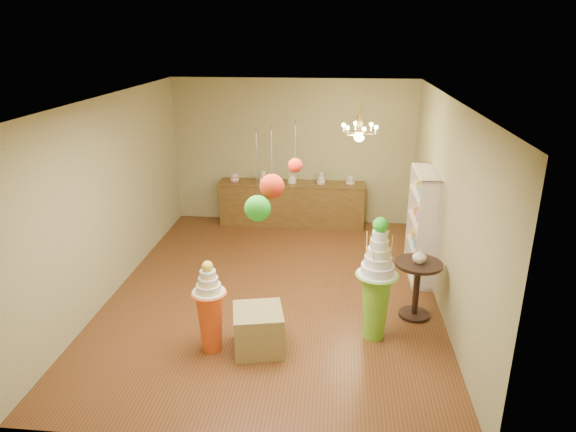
# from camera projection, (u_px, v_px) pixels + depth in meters

# --- Properties ---
(floor) EXTENTS (6.50, 6.50, 0.00)m
(floor) POSITION_uv_depth(u_px,v_px,m) (275.00, 290.00, 8.14)
(floor) COLOR #573017
(floor) RESTS_ON ground
(ceiling) EXTENTS (6.50, 6.50, 0.00)m
(ceiling) POSITION_uv_depth(u_px,v_px,m) (273.00, 98.00, 7.12)
(ceiling) COLOR white
(ceiling) RESTS_ON ground
(wall_back) EXTENTS (5.00, 0.04, 3.00)m
(wall_back) POSITION_uv_depth(u_px,v_px,m) (293.00, 152.00, 10.67)
(wall_back) COLOR #959166
(wall_back) RESTS_ON ground
(wall_front) EXTENTS (5.00, 0.04, 3.00)m
(wall_front) POSITION_uv_depth(u_px,v_px,m) (229.00, 313.00, 4.59)
(wall_front) COLOR #959166
(wall_front) RESTS_ON ground
(wall_left) EXTENTS (0.04, 6.50, 3.00)m
(wall_left) POSITION_uv_depth(u_px,v_px,m) (112.00, 196.00, 7.86)
(wall_left) COLOR #959166
(wall_left) RESTS_ON ground
(wall_right) EXTENTS (0.04, 6.50, 3.00)m
(wall_right) POSITION_uv_depth(u_px,v_px,m) (446.00, 206.00, 7.40)
(wall_right) COLOR #959166
(wall_right) RESTS_ON ground
(pedestal_green) EXTENTS (0.61, 0.61, 1.71)m
(pedestal_green) POSITION_uv_depth(u_px,v_px,m) (376.00, 290.00, 6.67)
(pedestal_green) COLOR #69AE26
(pedestal_green) RESTS_ON floor
(pedestal_orange) EXTENTS (0.46, 0.46, 1.25)m
(pedestal_orange) POSITION_uv_depth(u_px,v_px,m) (210.00, 314.00, 6.46)
(pedestal_orange) COLOR #E04E19
(pedestal_orange) RESTS_ON floor
(burlap_riser) EXTENTS (0.73, 0.73, 0.56)m
(burlap_riser) POSITION_uv_depth(u_px,v_px,m) (258.00, 330.00, 6.55)
(burlap_riser) COLOR olive
(burlap_riser) RESTS_ON floor
(sideboard) EXTENTS (3.04, 0.54, 1.16)m
(sideboard) POSITION_uv_depth(u_px,v_px,m) (292.00, 203.00, 10.76)
(sideboard) COLOR brown
(sideboard) RESTS_ON floor
(shelving_unit) EXTENTS (0.33, 1.20, 1.80)m
(shelving_unit) POSITION_uv_depth(u_px,v_px,m) (422.00, 225.00, 8.36)
(shelving_unit) COLOR beige
(shelving_unit) RESTS_ON floor
(round_table) EXTENTS (0.69, 0.69, 0.85)m
(round_table) POSITION_uv_depth(u_px,v_px,m) (417.00, 282.00, 7.23)
(round_table) COLOR black
(round_table) RESTS_ON floor
(vase) EXTENTS (0.22, 0.22, 0.20)m
(vase) POSITION_uv_depth(u_px,v_px,m) (419.00, 256.00, 7.10)
(vase) COLOR beige
(vase) RESTS_ON round_table
(pom_red_left) EXTENTS (0.26, 0.26, 0.77)m
(pom_red_left) POSITION_uv_depth(u_px,v_px,m) (272.00, 186.00, 5.32)
(pom_red_left) COLOR #3C312B
(pom_red_left) RESTS_ON ceiling
(pom_green_mid) EXTENTS (0.27, 0.27, 0.96)m
(pom_green_mid) POSITION_uv_depth(u_px,v_px,m) (258.00, 208.00, 5.23)
(pom_green_mid) COLOR #3C312B
(pom_green_mid) RESTS_ON ceiling
(pom_red_right) EXTENTS (0.16, 0.16, 0.56)m
(pom_red_right) POSITION_uv_depth(u_px,v_px,m) (295.00, 165.00, 5.53)
(pom_red_right) COLOR #3C312B
(pom_red_right) RESTS_ON ceiling
(chandelier) EXTENTS (0.78, 0.78, 0.85)m
(chandelier) POSITION_uv_depth(u_px,v_px,m) (359.00, 133.00, 8.38)
(chandelier) COLOR #ECB353
(chandelier) RESTS_ON ceiling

